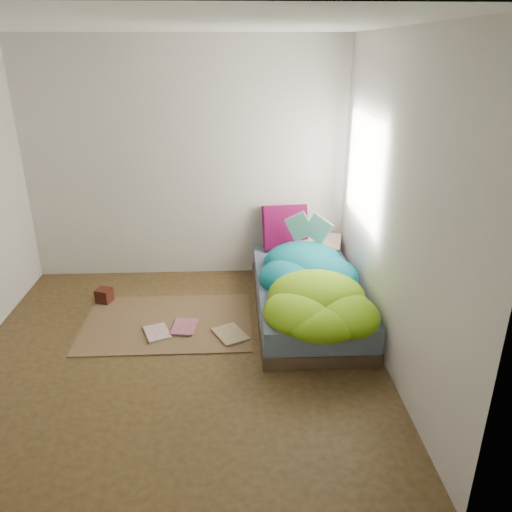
% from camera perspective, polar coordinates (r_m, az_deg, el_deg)
% --- Properties ---
extents(ground, '(3.50, 3.50, 0.00)m').
position_cam_1_polar(ground, '(4.44, -8.94, -11.11)').
color(ground, '#3E2E18').
rests_on(ground, ground).
extents(room_walls, '(3.54, 3.54, 2.62)m').
position_cam_1_polar(room_walls, '(3.80, -10.22, 9.79)').
color(room_walls, silver).
rests_on(room_walls, ground).
extents(bed, '(1.00, 2.00, 0.34)m').
position_cam_1_polar(bed, '(5.00, 5.83, -4.61)').
color(bed, '#3C3120').
rests_on(bed, ground).
extents(duvet, '(0.96, 1.84, 0.34)m').
position_cam_1_polar(duvet, '(4.66, 6.37, -2.11)').
color(duvet, navy).
rests_on(duvet, bed).
extents(rug, '(1.60, 1.10, 0.01)m').
position_cam_1_polar(rug, '(4.92, -10.07, -7.50)').
color(rug, brown).
rests_on(rug, ground).
extents(pillow_floral, '(0.64, 0.48, 0.13)m').
position_cam_1_polar(pillow_floral, '(5.66, 6.71, 1.29)').
color(pillow_floral, beige).
rests_on(pillow_floral, bed).
extents(pillow_magenta, '(0.51, 0.20, 0.49)m').
position_cam_1_polar(pillow_magenta, '(5.64, 3.34, 3.33)').
color(pillow_magenta, '#4E052D').
rests_on(pillow_magenta, bed).
extents(open_book, '(0.42, 0.26, 0.25)m').
position_cam_1_polar(open_book, '(5.24, 6.04, 4.25)').
color(open_book, '#287B2E').
rests_on(open_book, duvet).
extents(wooden_box, '(0.18, 0.18, 0.14)m').
position_cam_1_polar(wooden_box, '(5.42, -16.96, -4.32)').
color(wooden_box, '#350D0C').
rests_on(wooden_box, rug).
extents(floor_book_a, '(0.30, 0.34, 0.02)m').
position_cam_1_polar(floor_book_a, '(4.73, -12.50, -8.82)').
color(floor_book_a, silver).
rests_on(floor_book_a, rug).
extents(floor_book_b, '(0.26, 0.33, 0.03)m').
position_cam_1_polar(floor_book_b, '(4.81, -9.54, -7.95)').
color(floor_book_b, '#C97487').
rests_on(floor_book_b, rug).
extents(floor_book_c, '(0.37, 0.40, 0.03)m').
position_cam_1_polar(floor_book_c, '(4.59, -4.34, -9.32)').
color(floor_book_c, tan).
rests_on(floor_book_c, rug).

